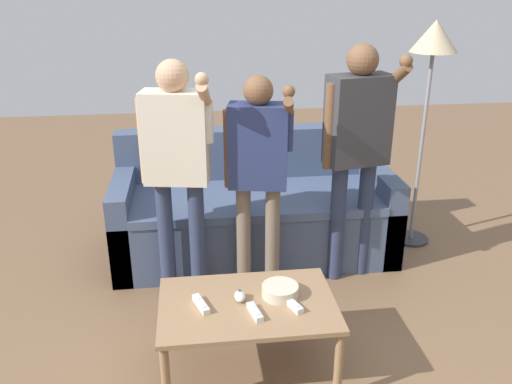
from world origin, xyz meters
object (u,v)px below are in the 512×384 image
at_px(player_left, 177,156).
at_px(player_right, 357,138).
at_px(coffee_table, 248,312).
at_px(floor_lamp, 433,54).
at_px(game_remote_wand_near, 255,312).
at_px(game_remote_wand_spare, 201,304).
at_px(game_remote_nunchuk, 240,296).
at_px(player_center, 258,163).
at_px(snack_bowl, 280,291).
at_px(game_remote_wand_far, 292,304).
at_px(couch, 253,212).

distance_m(player_left, player_right, 1.16).
relative_size(coffee_table, floor_lamp, 0.53).
bearing_deg(game_remote_wand_near, game_remote_wand_spare, 159.03).
distance_m(coffee_table, game_remote_nunchuk, 0.09).
bearing_deg(player_center, game_remote_wand_near, -98.34).
relative_size(game_remote_nunchuk, floor_lamp, 0.05).
bearing_deg(game_remote_nunchuk, game_remote_wand_spare, -169.93).
bearing_deg(player_right, coffee_table, -131.67).
bearing_deg(snack_bowl, game_remote_nunchuk, -175.60).
relative_size(coffee_table, game_remote_wand_near, 6.00).
distance_m(coffee_table, player_right, 1.38).
distance_m(player_center, game_remote_wand_far, 0.98).
distance_m(game_remote_wand_far, game_remote_wand_spare, 0.46).
distance_m(couch, game_remote_nunchuk, 1.38).
height_order(game_remote_wand_near, game_remote_wand_spare, same).
bearing_deg(floor_lamp, coffee_table, -137.00).
height_order(couch, player_left, player_left).
height_order(player_center, game_remote_wand_spare, player_center).
height_order(player_center, game_remote_wand_far, player_center).
bearing_deg(couch, coffee_table, -98.12).
distance_m(couch, player_right, 1.04).
bearing_deg(floor_lamp, player_center, -156.40).
bearing_deg(player_left, player_right, 5.74).
xyz_separation_m(couch, game_remote_nunchuk, (-0.23, -1.35, 0.14)).
distance_m(coffee_table, snack_bowl, 0.20).
distance_m(floor_lamp, player_center, 1.54).
xyz_separation_m(floor_lamp, player_right, (-0.66, -0.46, -0.46)).
distance_m(player_left, game_remote_wand_near, 1.11).
distance_m(floor_lamp, player_left, 1.96).
bearing_deg(player_right, game_remote_wand_far, -121.37).
height_order(couch, game_remote_nunchuk, couch).
relative_size(game_remote_wand_far, game_remote_wand_spare, 0.95).
xyz_separation_m(coffee_table, player_left, (-0.34, 0.80, 0.59)).
xyz_separation_m(couch, game_remote_wand_spare, (-0.43, -1.38, 0.14)).
distance_m(couch, game_remote_wand_far, 1.45).
xyz_separation_m(player_right, game_remote_wand_spare, (-1.05, -0.92, -0.56)).
relative_size(game_remote_wand_near, game_remote_wand_far, 0.96).
bearing_deg(floor_lamp, couch, 179.75).
bearing_deg(game_remote_wand_near, couch, 83.39).
relative_size(player_center, player_right, 0.90).
bearing_deg(floor_lamp, player_right, -145.19).
xyz_separation_m(game_remote_wand_far, game_remote_wand_spare, (-0.46, 0.05, -0.00)).
distance_m(floor_lamp, game_remote_wand_near, 2.30).
bearing_deg(snack_bowl, game_remote_wand_near, -134.77).
relative_size(couch, game_remote_nunchuk, 23.15).
bearing_deg(game_remote_wand_near, coffee_table, 102.91).
bearing_deg(player_center, game_remote_wand_spare, -116.05).
relative_size(couch, game_remote_wand_spare, 12.33).
bearing_deg(player_left, game_remote_wand_near, -68.32).
xyz_separation_m(player_center, player_right, (0.66, 0.12, 0.10)).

